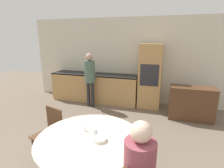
# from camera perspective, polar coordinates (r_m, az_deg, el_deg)

# --- Properties ---
(wall_back) EXTENTS (6.59, 0.05, 2.60)m
(wall_back) POSITION_cam_1_polar(r_m,az_deg,el_deg) (5.51, 5.81, 7.48)
(wall_back) COLOR beige
(wall_back) RESTS_ON ground_plane
(kitchen_counter) EXTENTS (2.77, 0.60, 0.90)m
(kitchen_counter) POSITION_cam_1_polar(r_m,az_deg,el_deg) (5.67, -5.70, -0.98)
(kitchen_counter) COLOR tan
(kitchen_counter) RESTS_ON ground_plane
(oven_unit) EXTENTS (0.63, 0.59, 1.85)m
(oven_unit) POSITION_cam_1_polar(r_m,az_deg,el_deg) (5.16, 12.33, 2.44)
(oven_unit) COLOR tan
(oven_unit) RESTS_ON ground_plane
(sideboard) EXTENTS (1.05, 0.45, 0.84)m
(sideboard) POSITION_cam_1_polar(r_m,az_deg,el_deg) (4.82, 24.46, -5.76)
(sideboard) COLOR #51331E
(sideboard) RESTS_ON ground_plane
(dining_table) EXTENTS (1.40, 1.40, 0.74)m
(dining_table) POSITION_cam_1_polar(r_m,az_deg,el_deg) (2.53, -7.18, -20.75)
(dining_table) COLOR #51331E
(dining_table) RESTS_ON ground_plane
(chair_far_left) EXTENTS (0.50, 0.50, 0.87)m
(chair_far_left) POSITION_cam_1_polar(r_m,az_deg,el_deg) (3.23, -19.42, -14.09)
(chair_far_left) COLOR #51331E
(chair_far_left) RESTS_ON ground_plane
(person_standing) EXTENTS (0.30, 0.30, 1.58)m
(person_standing) POSITION_cam_1_polar(r_m,az_deg,el_deg) (5.08, -7.26, 3.24)
(person_standing) COLOR #262628
(person_standing) RESTS_ON ground_plane
(cup) EXTENTS (0.06, 0.06, 0.10)m
(cup) POSITION_cam_1_polar(r_m,az_deg,el_deg) (2.44, -5.50, -15.29)
(cup) COLOR silver
(cup) RESTS_ON dining_table
(bowl_near) EXTENTS (0.17, 0.17, 0.04)m
(bowl_near) POSITION_cam_1_polar(r_m,az_deg,el_deg) (2.33, -4.02, -17.54)
(bowl_near) COLOR silver
(bowl_near) RESTS_ON dining_table
(salt_shaker) EXTENTS (0.03, 0.03, 0.09)m
(salt_shaker) POSITION_cam_1_polar(r_m,az_deg,el_deg) (2.55, -8.92, -13.96)
(salt_shaker) COLOR white
(salt_shaker) RESTS_ON dining_table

